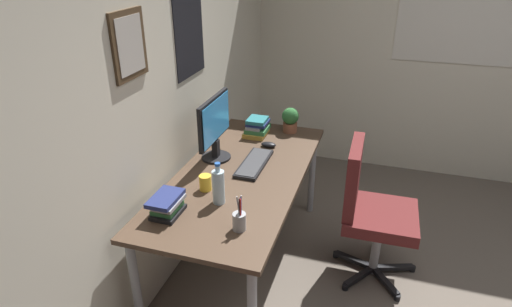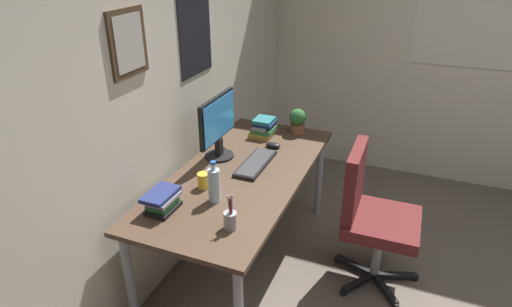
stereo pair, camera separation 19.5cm
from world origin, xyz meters
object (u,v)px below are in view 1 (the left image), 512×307
coffee_mug_near (205,183)px  book_stack_right (257,127)px  book_stack_left (167,205)px  pen_cup (239,221)px  keyboard (254,163)px  potted_plant (290,119)px  office_chair (370,206)px  monitor (215,126)px  computer_mouse (269,145)px  water_bottle (218,186)px

coffee_mug_near → book_stack_right: (0.88, -0.05, 0.01)m
book_stack_left → pen_cup: bearing=-92.5°
keyboard → book_stack_left: bearing=158.1°
pen_cup → book_stack_right: pen_cup is taller
potted_plant → office_chair: bearing=-130.1°
keyboard → pen_cup: pen_cup is taller
pen_cup → potted_plant: bearing=2.2°
office_chair → monitor: size_ratio=2.07×
coffee_mug_near → potted_plant: (1.01, -0.28, 0.06)m
computer_mouse → potted_plant: (0.32, -0.08, 0.09)m
book_stack_left → monitor: bearing=0.5°
water_bottle → book_stack_left: 0.30m
office_chair → book_stack_left: (-0.74, 1.05, 0.26)m
book_stack_left → book_stack_right: 1.18m
pen_cup → book_stack_left: bearing=87.5°
book_stack_right → potted_plant: bearing=-60.1°
computer_mouse → coffee_mug_near: 0.72m
monitor → computer_mouse: monitor is taller
water_bottle → coffee_mug_near: size_ratio=2.28×
keyboard → computer_mouse: bearing=-2.6°
coffee_mug_near → book_stack_left: 0.31m
office_chair → monitor: 1.14m
office_chair → book_stack_left: bearing=125.1°
keyboard → book_stack_left: (-0.68, 0.28, 0.04)m
monitor → coffee_mug_near: bearing=-166.0°
keyboard → office_chair: bearing=-86.2°
book_stack_left → computer_mouse: bearing=-16.3°
pen_cup → water_bottle: bearing=43.5°
office_chair → water_bottle: size_ratio=3.76×
computer_mouse → water_bottle: (-0.80, 0.06, 0.09)m
coffee_mug_near → water_bottle: bearing=-130.0°
potted_plant → keyboard: bearing=171.3°
keyboard → water_bottle: 0.51m
coffee_mug_near → keyboard: bearing=-25.0°
monitor → computer_mouse: size_ratio=4.18×
water_bottle → coffee_mug_near: water_bottle is taller
water_bottle → keyboard: bearing=-5.9°
computer_mouse → coffee_mug_near: size_ratio=0.99×
potted_plant → book_stack_right: size_ratio=0.89×
monitor → book_stack_left: (-0.71, -0.01, -0.18)m
office_chair → coffee_mug_near: bearing=114.8°
book_stack_right → keyboard: bearing=-164.7°
keyboard → book_stack_left: book_stack_left is taller
monitor → computer_mouse: 0.46m
monitor → coffee_mug_near: (-0.41, -0.10, -0.19)m
potted_plant → pen_cup: bearing=-177.8°
keyboard → book_stack_right: bearing=15.3°
office_chair → water_bottle: (-0.55, 0.82, 0.31)m
pen_cup → book_stack_left: pen_cup is taller
computer_mouse → water_bottle: water_bottle is taller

